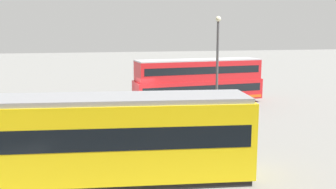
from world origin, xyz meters
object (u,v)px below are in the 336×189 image
at_px(pedestrian_near_railing, 87,120).
at_px(pedestrian_crossing, 170,113).
at_px(tram_yellow, 87,138).
at_px(street_lamp, 217,63).
at_px(double_decker_bus, 198,81).
at_px(info_sign, 60,108).

bearing_deg(pedestrian_near_railing, pedestrian_crossing, -174.62).
bearing_deg(tram_yellow, street_lamp, -136.86).
xyz_separation_m(pedestrian_near_railing, street_lamp, (-8.49, -0.86, 3.22)).
bearing_deg(pedestrian_crossing, double_decker_bus, -118.66).
distance_m(pedestrian_near_railing, pedestrian_crossing, 5.23).
relative_size(pedestrian_near_railing, street_lamp, 0.23).
relative_size(pedestrian_near_railing, pedestrian_crossing, 0.92).
bearing_deg(pedestrian_near_railing, street_lamp, -174.19).
bearing_deg(street_lamp, info_sign, -2.84).
height_order(double_decker_bus, street_lamp, street_lamp).
bearing_deg(info_sign, street_lamp, 177.16).
height_order(pedestrian_near_railing, street_lamp, street_lamp).
relative_size(tram_yellow, info_sign, 6.23).
xyz_separation_m(tram_yellow, pedestrian_crossing, (-5.28, -7.64, -0.84)).
bearing_deg(double_decker_bus, street_lamp, 81.99).
bearing_deg(info_sign, double_decker_bus, -147.64).
xyz_separation_m(tram_yellow, info_sign, (1.54, -8.51, -0.36)).
bearing_deg(pedestrian_crossing, info_sign, -7.30).
xyz_separation_m(pedestrian_near_railing, pedestrian_crossing, (-5.21, -0.49, 0.09)).
height_order(pedestrian_near_railing, pedestrian_crossing, pedestrian_crossing).
xyz_separation_m(pedestrian_near_railing, info_sign, (1.60, -1.36, 0.57)).
relative_size(pedestrian_near_railing, info_sign, 0.74).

